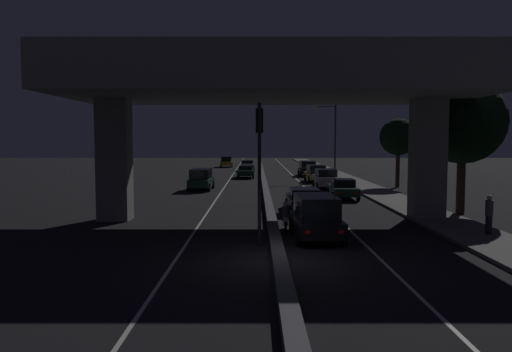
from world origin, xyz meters
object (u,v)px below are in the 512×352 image
object	(u,v)px
motorcycle_white_filtering_near	(284,218)
car_taxi_yellow_fourth_oncoming	(225,161)
car_dark_green_lead_oncoming	(199,179)
car_dark_green_second_oncoming	(244,171)
car_black_lead	(314,216)
car_black_sixth	(305,168)
car_silver_fourth	(324,178)
street_lamp	(330,135)
car_silver_third_oncoming	(245,165)
pedestrian_on_sidewalk	(487,214)
car_black_second	(302,200)
traffic_light_left_of_median	(258,149)
car_dark_green_third	(341,188)
car_taxi_yellow_fifth	(314,173)

from	to	relation	value
motorcycle_white_filtering_near	car_taxi_yellow_fourth_oncoming	bearing A→B (deg)	8.86
car_dark_green_lead_oncoming	car_dark_green_second_oncoming	xyz separation A→B (m)	(3.44, 13.49, -0.25)
car_black_lead	car_black_sixth	xyz separation A→B (m)	(3.45, 37.14, -0.06)
car_silver_fourth	car_taxi_yellow_fourth_oncoming	size ratio (longest dim) A/B	0.98
street_lamp	car_silver_third_oncoming	size ratio (longest dim) A/B	1.99
car_black_lead	car_silver_third_oncoming	world-z (taller)	car_black_lead
car_taxi_yellow_fourth_oncoming	pedestrian_on_sidewalk	bearing A→B (deg)	11.94
car_dark_green_lead_oncoming	car_taxi_yellow_fourth_oncoming	xyz separation A→B (m)	(-0.02, 35.87, -0.07)
car_black_second	motorcycle_white_filtering_near	world-z (taller)	same
traffic_light_left_of_median	car_black_lead	bearing A→B (deg)	25.82
car_black_second	car_black_sixth	distance (m)	29.21
car_silver_fourth	car_dark_green_lead_oncoming	bearing A→B (deg)	98.65
car_silver_fourth	car_taxi_yellow_fourth_oncoming	world-z (taller)	car_silver_fourth
traffic_light_left_of_median	car_dark_green_third	distance (m)	17.29
car_dark_green_third	car_black_second	bearing A→B (deg)	154.58
car_black_second	car_silver_third_oncoming	xyz separation A→B (m)	(-3.97, 38.63, 0.02)
traffic_light_left_of_median	pedestrian_on_sidewalk	world-z (taller)	traffic_light_left_of_median
pedestrian_on_sidewalk	car_silver_fourth	bearing A→B (deg)	99.83
car_taxi_yellow_fifth	street_lamp	bearing A→B (deg)	-29.57
traffic_light_left_of_median	motorcycle_white_filtering_near	xyz separation A→B (m)	(1.22, 3.08, -3.19)
car_black_second	car_dark_green_third	world-z (taller)	car_dark_green_third
car_taxi_yellow_fifth	motorcycle_white_filtering_near	world-z (taller)	car_taxi_yellow_fifth
street_lamp	car_dark_green_lead_oncoming	world-z (taller)	street_lamp
car_black_second	car_taxi_yellow_fourth_oncoming	size ratio (longest dim) A/B	1.08
car_dark_green_third	car_silver_third_oncoming	xyz separation A→B (m)	(-7.37, 31.99, 0.03)
car_silver_fourth	car_taxi_yellow_fifth	xyz separation A→B (m)	(-0.08, 6.47, 0.01)
traffic_light_left_of_median	motorcycle_white_filtering_near	distance (m)	4.60
car_dark_green_second_oncoming	car_black_lead	bearing A→B (deg)	5.89
pedestrian_on_sidewalk	car_silver_third_oncoming	bearing A→B (deg)	103.41
car_dark_green_second_oncoming	motorcycle_white_filtering_near	distance (m)	32.41
car_black_second	car_silver_third_oncoming	size ratio (longest dim) A/B	1.21
car_dark_green_third	car_taxi_yellow_fifth	size ratio (longest dim) A/B	1.00
car_dark_green_third	car_silver_fourth	distance (m)	7.71
traffic_light_left_of_median	car_silver_fourth	size ratio (longest dim) A/B	1.28
car_black_sixth	pedestrian_on_sidewalk	world-z (taller)	pedestrian_on_sidewalk
car_dark_green_second_oncoming	car_silver_third_oncoming	world-z (taller)	car_silver_third_oncoming
car_silver_third_oncoming	pedestrian_on_sidewalk	size ratio (longest dim) A/B	2.38
traffic_light_left_of_median	car_dark_green_lead_oncoming	xyz separation A→B (m)	(-4.71, 21.91, -2.83)
street_lamp	car_black_sixth	world-z (taller)	street_lamp
car_taxi_yellow_fourth_oncoming	pedestrian_on_sidewalk	world-z (taller)	pedestrian_on_sidewalk
car_dark_green_third	motorcycle_white_filtering_near	bearing A→B (deg)	160.99
car_black_lead	motorcycle_white_filtering_near	bearing A→B (deg)	29.18
car_taxi_yellow_fourth_oncoming	motorcycle_white_filtering_near	bearing A→B (deg)	3.72
car_black_second	car_silver_fourth	size ratio (longest dim) A/B	1.10
pedestrian_on_sidewalk	car_dark_green_second_oncoming	bearing A→B (deg)	108.00
car_black_second	car_black_lead	bearing A→B (deg)	178.00
car_dark_green_lead_oncoming	car_taxi_yellow_fourth_oncoming	size ratio (longest dim) A/B	0.97
car_dark_green_third	car_taxi_yellow_fifth	distance (m)	14.17
car_taxi_yellow_fifth	car_dark_green_second_oncoming	distance (m)	8.89
traffic_light_left_of_median	car_black_second	world-z (taller)	traffic_light_left_of_median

